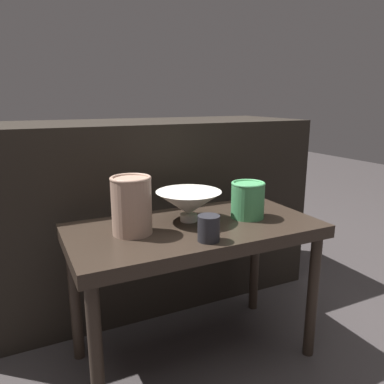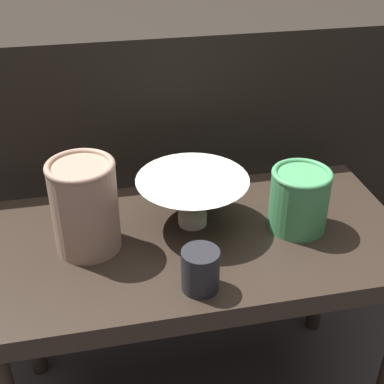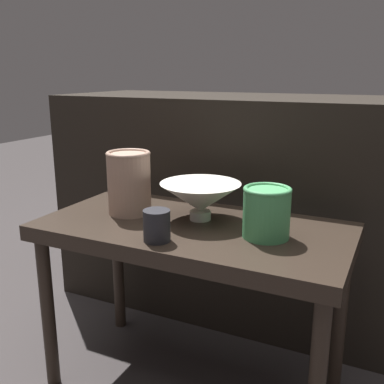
% 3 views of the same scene
% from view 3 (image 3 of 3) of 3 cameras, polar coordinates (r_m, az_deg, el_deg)
% --- Properties ---
extents(ground_plane, '(8.00, 8.00, 0.00)m').
position_cam_3_polar(ground_plane, '(1.37, 0.15, -23.10)').
color(ground_plane, '#383333').
extents(table, '(0.78, 0.40, 0.47)m').
position_cam_3_polar(table, '(1.16, 0.16, -6.72)').
color(table, '#2D231C').
rests_on(table, ground_plane).
extents(couch_backdrop, '(1.40, 0.50, 0.77)m').
position_cam_3_polar(couch_backdrop, '(1.63, 8.08, -1.62)').
color(couch_backdrop, black).
rests_on(couch_backdrop, ground_plane).
extents(bowl, '(0.21, 0.21, 0.10)m').
position_cam_3_polar(bowl, '(1.16, 1.02, -0.70)').
color(bowl, silver).
rests_on(bowl, table).
extents(vase_textured_left, '(0.12, 0.12, 0.17)m').
position_cam_3_polar(vase_textured_left, '(1.22, -7.99, 1.31)').
color(vase_textured_left, tan).
rests_on(vase_textured_left, table).
extents(vase_colorful_right, '(0.11, 0.11, 0.12)m').
position_cam_3_polar(vase_colorful_right, '(1.05, 9.45, -2.45)').
color(vase_colorful_right, '#47995B').
rests_on(vase_colorful_right, table).
extents(cup, '(0.06, 0.06, 0.07)m').
position_cam_3_polar(cup, '(1.03, -4.49, -4.28)').
color(cup, '#232328').
rests_on(cup, table).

